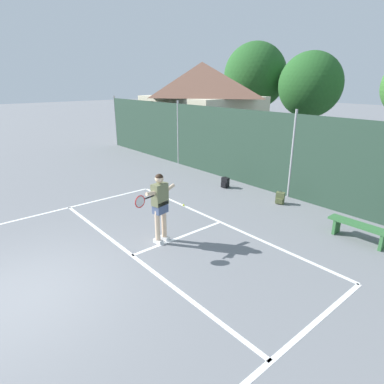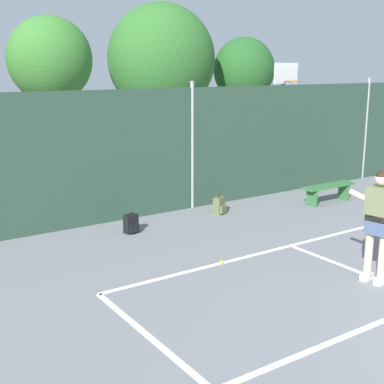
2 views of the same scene
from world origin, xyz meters
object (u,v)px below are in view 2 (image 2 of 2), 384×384
Objects in this scene: basketball_hoop at (284,105)px; courtside_bench at (329,189)px; backpack_black at (131,224)px; tennis_ball at (222,262)px; tennis_player at (380,217)px; backpack_olive at (219,206)px.

basketball_hoop is 2.22× the size of courtside_bench.
backpack_black is 0.29× the size of courtside_bench.
basketball_hoop is at bearing 38.77° from tennis_ball.
tennis_player reaches higher than backpack_olive.
courtside_bench is (3.33, 4.00, -0.75)m from tennis_player.
tennis_player reaches higher than backpack_black.
backpack_olive is at bearing 3.89° from backpack_black.
tennis_player is 1.16× the size of courtside_bench.
courtside_bench reaches higher than tennis_ball.
basketball_hoop is at bearing 57.71° from tennis_player.
tennis_player is at bearing -65.38° from backpack_black.
basketball_hoop is 7.85m from tennis_ball.
basketball_hoop reaches higher than tennis_ball.
tennis_ball is 0.04× the size of courtside_bench.
backpack_olive is (0.37, 4.73, -0.92)m from tennis_player.
backpack_olive is (-3.90, -2.02, -2.12)m from basketball_hoop.
tennis_ball is 5.31m from courtside_bench.
tennis_ball is 0.14× the size of backpack_olive.
tennis_player reaches higher than courtside_bench.
tennis_player is 2.81m from tennis_ball.
backpack_olive is at bearing 166.21° from courtside_bench.
basketball_hoop is 8.08m from tennis_player.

